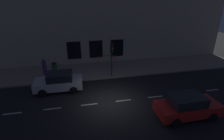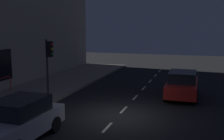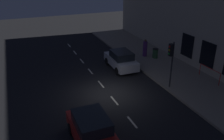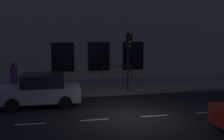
% 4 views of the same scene
% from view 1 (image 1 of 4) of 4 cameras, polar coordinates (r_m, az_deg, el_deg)
% --- Properties ---
extents(ground_plane, '(60.00, 60.00, 0.00)m').
position_cam_1_polar(ground_plane, '(13.26, -0.44, -10.46)').
color(ground_plane, black).
extents(sidewalk, '(4.50, 32.00, 0.15)m').
position_cam_1_polar(sidewalk, '(18.70, -4.25, 0.06)').
color(sidewalk, gray).
rests_on(sidewalk, ground).
extents(building_facade, '(0.65, 32.00, 8.92)m').
position_cam_1_polar(building_facade, '(20.00, -5.67, 14.54)').
color(building_facade, '#B2A893').
rests_on(building_facade, ground).
extents(lane_centre_line, '(0.12, 27.20, 0.01)m').
position_cam_1_polar(lane_centre_line, '(13.46, 3.80, -9.95)').
color(lane_centre_line, beige).
rests_on(lane_centre_line, ground).
extents(traffic_light, '(0.45, 0.32, 3.37)m').
position_cam_1_polar(traffic_light, '(16.11, 0.00, 5.98)').
color(traffic_light, '#2D2D30').
rests_on(traffic_light, sidewalk).
extents(parked_car_0, '(1.90, 3.88, 1.58)m').
position_cam_1_polar(parked_car_0, '(15.11, -16.99, -3.70)').
color(parked_car_0, '#B7B7BC').
rests_on(parked_car_0, ground).
extents(parked_car_1, '(1.84, 4.07, 1.58)m').
position_cam_1_polar(parked_car_1, '(12.42, 23.45, -10.79)').
color(parked_car_1, red).
rests_on(parked_car_1, ground).
extents(pedestrian_0, '(0.58, 0.58, 1.66)m').
position_cam_1_polar(pedestrian_0, '(18.28, -21.28, 0.75)').
color(pedestrian_0, '#5B2D70').
rests_on(pedestrian_0, sidewalk).
extents(trash_bin, '(0.54, 0.54, 0.91)m').
position_cam_1_polar(trash_bin, '(18.85, -18.39, 0.84)').
color(trash_bin, '#2D5633').
rests_on(trash_bin, sidewalk).
extents(red_railing, '(0.05, 2.11, 0.97)m').
position_cam_1_polar(red_railing, '(20.04, -1.63, 4.11)').
color(red_railing, red).
rests_on(red_railing, sidewalk).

